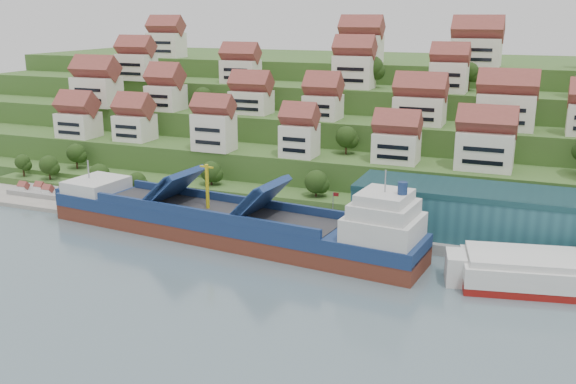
% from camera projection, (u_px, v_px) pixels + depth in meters
% --- Properties ---
extents(ground, '(300.00, 300.00, 0.00)m').
position_uv_depth(ground, '(236.00, 243.00, 134.01)').
color(ground, slate).
rests_on(ground, ground).
extents(quay, '(180.00, 14.00, 2.20)m').
position_uv_depth(quay, '(348.00, 228.00, 139.95)').
color(quay, gray).
rests_on(quay, ground).
extents(pebble_beach, '(45.00, 20.00, 1.00)m').
position_uv_depth(pebble_beach, '(54.00, 197.00, 165.40)').
color(pebble_beach, gray).
rests_on(pebble_beach, ground).
extents(hillside, '(260.00, 128.00, 31.00)m').
position_uv_depth(hillside, '(367.00, 119.00, 223.70)').
color(hillside, '#2D4C1E').
rests_on(hillside, ground).
extents(hillside_village, '(158.82, 64.39, 28.58)m').
position_uv_depth(hillside_village, '(334.00, 95.00, 179.97)').
color(hillside_village, white).
rests_on(hillside_village, ground).
extents(hillside_trees, '(144.74, 62.33, 31.59)m').
position_uv_depth(hillside_trees, '(254.00, 128.00, 174.16)').
color(hillside_trees, '#243F15').
rests_on(hillside_trees, ground).
extents(warehouse, '(60.00, 15.00, 10.00)m').
position_uv_depth(warehouse, '(505.00, 215.00, 128.62)').
color(warehouse, '#245863').
rests_on(warehouse, quay).
extents(flagpole, '(1.28, 0.16, 8.00)m').
position_uv_depth(flagpole, '(333.00, 208.00, 134.60)').
color(flagpole, gray).
rests_on(flagpole, quay).
extents(beach_huts, '(14.40, 3.70, 2.20)m').
position_uv_depth(beach_huts, '(44.00, 191.00, 164.57)').
color(beach_huts, white).
rests_on(beach_huts, pebble_beach).
extents(cargo_ship, '(85.90, 22.05, 18.94)m').
position_uv_depth(cargo_ship, '(235.00, 225.00, 134.10)').
color(cargo_ship, '#5D291C').
rests_on(cargo_ship, ground).
extents(second_ship, '(35.01, 18.68, 9.64)m').
position_uv_depth(second_ship, '(565.00, 274.00, 110.61)').
color(second_ship, maroon).
rests_on(second_ship, ground).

